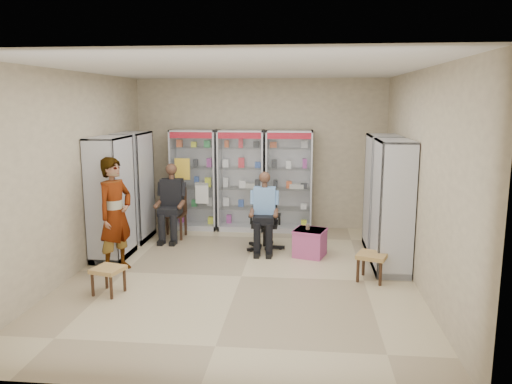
# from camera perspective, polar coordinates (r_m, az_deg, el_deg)

# --- Properties ---
(floor) EXTENTS (6.00, 6.00, 0.00)m
(floor) POSITION_cam_1_polar(r_m,az_deg,el_deg) (7.51, -1.68, -9.61)
(floor) COLOR tan
(floor) RESTS_ON ground
(room_shell) EXTENTS (5.02, 6.02, 3.01)m
(room_shell) POSITION_cam_1_polar(r_m,az_deg,el_deg) (7.08, -1.77, 5.53)
(room_shell) COLOR #B9AB8A
(room_shell) RESTS_ON ground
(cabinet_back_left) EXTENTS (0.90, 0.50, 2.00)m
(cabinet_back_left) POSITION_cam_1_polar(r_m,az_deg,el_deg) (10.10, -7.04, 1.40)
(cabinet_back_left) COLOR #BABBC2
(cabinet_back_left) RESTS_ON floor
(cabinet_back_mid) EXTENTS (0.90, 0.50, 2.00)m
(cabinet_back_mid) POSITION_cam_1_polar(r_m,az_deg,el_deg) (9.93, -1.69, 1.32)
(cabinet_back_mid) COLOR #9FA1A6
(cabinet_back_mid) RESTS_ON floor
(cabinet_back_right) EXTENTS (0.90, 0.50, 2.00)m
(cabinet_back_right) POSITION_cam_1_polar(r_m,az_deg,el_deg) (9.86, 3.80, 1.23)
(cabinet_back_right) COLOR #A2A4A9
(cabinet_back_right) RESTS_ON floor
(cabinet_right_far) EXTENTS (0.90, 0.50, 2.00)m
(cabinet_right_far) POSITION_cam_1_polar(r_m,az_deg,el_deg) (8.83, 14.16, -0.14)
(cabinet_right_far) COLOR #B4B6BC
(cabinet_right_far) RESTS_ON floor
(cabinet_right_near) EXTENTS (0.90, 0.50, 2.00)m
(cabinet_right_near) POSITION_cam_1_polar(r_m,az_deg,el_deg) (7.77, 15.32, -1.63)
(cabinet_right_near) COLOR #A2A5A9
(cabinet_right_near) RESTS_ON floor
(cabinet_left_far) EXTENTS (0.90, 0.50, 2.00)m
(cabinet_left_far) POSITION_cam_1_polar(r_m,az_deg,el_deg) (9.47, -13.78, 0.58)
(cabinet_left_far) COLOR #A9ADB1
(cabinet_left_far) RESTS_ON floor
(cabinet_left_near) EXTENTS (0.90, 0.50, 2.00)m
(cabinet_left_near) POSITION_cam_1_polar(r_m,az_deg,el_deg) (8.46, -16.24, -0.70)
(cabinet_left_near) COLOR silver
(cabinet_left_near) RESTS_ON floor
(wooden_chair) EXTENTS (0.42, 0.42, 0.94)m
(wooden_chair) POSITION_cam_1_polar(r_m,az_deg,el_deg) (9.56, -9.40, -2.41)
(wooden_chair) COLOR #321E13
(wooden_chair) RESTS_ON floor
(seated_customer) EXTENTS (0.44, 0.60, 1.34)m
(seated_customer) POSITION_cam_1_polar(r_m,az_deg,el_deg) (9.47, -9.51, -1.30)
(seated_customer) COLOR black
(seated_customer) RESTS_ON floor
(office_chair) EXTENTS (0.56, 0.56, 1.02)m
(office_chair) POSITION_cam_1_polar(r_m,az_deg,el_deg) (8.68, 1.02, -3.33)
(office_chair) COLOR black
(office_chair) RESTS_ON floor
(seated_shopkeeper) EXTENTS (0.43, 0.60, 1.29)m
(seated_shopkeeper) POSITION_cam_1_polar(r_m,az_deg,el_deg) (8.60, 0.99, -2.51)
(seated_shopkeeper) COLOR #78C3EE
(seated_shopkeeper) RESTS_ON floor
(pink_trunk) EXTENTS (0.59, 0.58, 0.46)m
(pink_trunk) POSITION_cam_1_polar(r_m,az_deg,el_deg) (8.42, 6.17, -5.79)
(pink_trunk) COLOR #C24D9D
(pink_trunk) RESTS_ON floor
(tea_glass) EXTENTS (0.07, 0.07, 0.09)m
(tea_glass) POSITION_cam_1_polar(r_m,az_deg,el_deg) (8.35, 5.93, -3.97)
(tea_glass) COLOR #562207
(tea_glass) RESTS_ON pink_trunk
(woven_stool_a) EXTENTS (0.52, 0.52, 0.40)m
(woven_stool_a) POSITION_cam_1_polar(r_m,az_deg,el_deg) (7.48, 13.09, -8.34)
(woven_stool_a) COLOR #A16D44
(woven_stool_a) RESTS_ON floor
(woven_stool_b) EXTENTS (0.45, 0.45, 0.37)m
(woven_stool_b) POSITION_cam_1_polar(r_m,az_deg,el_deg) (7.10, -16.49, -9.68)
(woven_stool_b) COLOR #A98147
(woven_stool_b) RESTS_ON floor
(standing_man) EXTENTS (0.63, 0.75, 1.75)m
(standing_man) POSITION_cam_1_polar(r_m,az_deg,el_deg) (7.83, -15.78, -2.51)
(standing_man) COLOR gray
(standing_man) RESTS_ON floor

